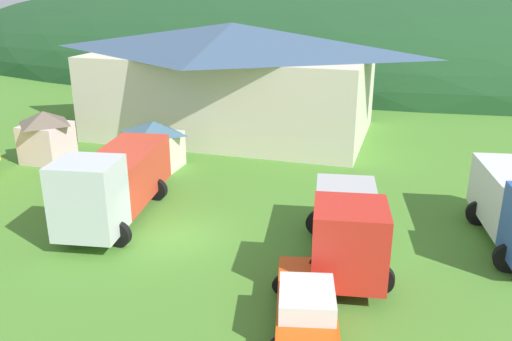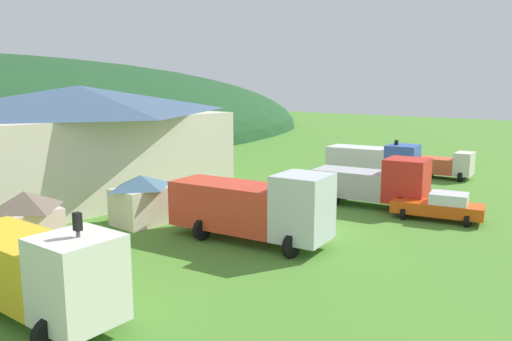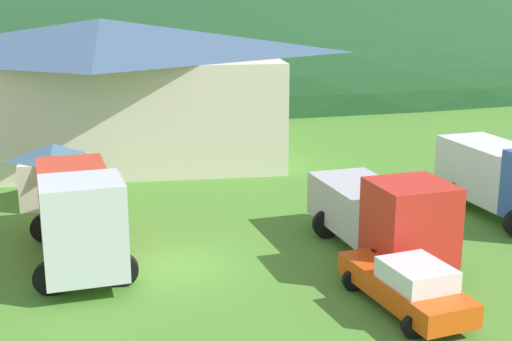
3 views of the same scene
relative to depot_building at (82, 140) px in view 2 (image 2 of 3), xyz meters
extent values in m
plane|color=#4C842D|center=(3.40, -16.90, -4.01)|extent=(200.00, 200.00, 0.00)
cube|color=beige|center=(0.00, 0.00, -1.13)|extent=(18.87, 11.40, 5.76)
pyramid|color=#3D5675|center=(0.00, 0.00, 2.76)|extent=(20.38, 12.31, 2.02)
cube|color=beige|center=(-1.79, -8.97, -2.96)|extent=(2.87, 2.36, 2.09)
pyramid|color=#42667F|center=(-1.79, -8.97, -1.56)|extent=(3.10, 2.54, 0.73)
cube|color=beige|center=(-8.68, -9.74, -2.85)|extent=(2.46, 2.53, 2.31)
pyramid|color=#6B5B4C|center=(-8.68, -9.74, -1.29)|extent=(2.66, 2.73, 0.81)
cube|color=silver|center=(-11.10, -18.24, -2.08)|extent=(2.43, 2.43, 2.75)
cube|color=black|center=(-11.09, -18.36, -1.47)|extent=(1.34, 1.91, 0.88)
cube|color=gold|center=(-11.32, -14.53, -2.39)|extent=(2.60, 5.28, 2.14)
cylinder|color=black|center=(-10.10, -18.18, -3.46)|extent=(1.10, 0.30, 1.10)
cylinder|color=black|center=(-12.09, -18.30, -3.46)|extent=(1.10, 0.30, 1.10)
cylinder|color=black|center=(-10.37, -13.69, -3.46)|extent=(1.10, 0.30, 1.10)
cube|color=silver|center=(0.24, -18.65, -1.89)|extent=(2.89, 2.74, 3.14)
cube|color=black|center=(0.26, -18.77, -1.20)|extent=(1.65, 2.09, 1.00)
cube|color=red|center=(-0.42, -14.52, -2.30)|extent=(3.46, 6.32, 2.31)
cylinder|color=black|center=(1.35, -18.47, -3.46)|extent=(1.10, 0.30, 1.10)
cylinder|color=black|center=(-0.87, -18.83, -3.46)|extent=(1.10, 0.30, 1.10)
cylinder|color=black|center=(0.55, -13.46, -3.46)|extent=(1.10, 0.30, 1.10)
cylinder|color=black|center=(-1.67, -13.82, -3.46)|extent=(1.10, 0.30, 1.10)
cube|color=red|center=(10.88, -19.10, -2.09)|extent=(2.88, 2.85, 2.72)
cube|color=black|center=(10.90, -19.23, -1.50)|extent=(1.65, 2.18, 0.87)
cube|color=#B2B2B7|center=(10.31, -15.53, -2.61)|extent=(3.24, 5.09, 1.70)
cylinder|color=black|center=(11.98, -18.93, -3.46)|extent=(1.10, 0.30, 1.10)
cylinder|color=black|center=(9.79, -19.28, -3.46)|extent=(1.10, 0.30, 1.10)
cylinder|color=black|center=(11.28, -14.65, -3.46)|extent=(1.10, 0.30, 1.10)
cylinder|color=black|center=(9.10, -15.00, -3.46)|extent=(1.10, 0.30, 1.10)
cube|color=#3356AD|center=(17.59, -15.82, -2.09)|extent=(2.80, 2.61, 2.72)
cube|color=black|center=(17.61, -15.92, -1.50)|extent=(1.60, 1.98, 0.87)
cube|color=silver|center=(17.01, -12.39, -2.28)|extent=(3.22, 5.08, 2.36)
cylinder|color=black|center=(18.66, -15.63, -3.46)|extent=(1.10, 0.30, 1.10)
cylinder|color=black|center=(16.53, -16.00, -3.46)|extent=(1.10, 0.30, 1.10)
cylinder|color=black|center=(17.96, -11.51, -3.46)|extent=(1.10, 0.30, 1.10)
cylinder|color=black|center=(15.82, -11.87, -3.46)|extent=(1.10, 0.30, 1.10)
cube|color=beige|center=(23.69, -18.49, -2.65)|extent=(2.26, 1.53, 1.92)
cube|color=black|center=(23.70, -18.56, -2.23)|extent=(1.25, 1.17, 0.61)
cube|color=#DB512D|center=(23.46, -16.21, -2.97)|extent=(2.46, 3.47, 1.27)
cylinder|color=black|center=(24.60, -18.40, -3.61)|extent=(0.80, 0.30, 0.80)
cylinder|color=black|center=(22.78, -18.59, -3.61)|extent=(0.80, 0.30, 0.80)
cylinder|color=black|center=(24.32, -15.63, -3.61)|extent=(0.80, 0.30, 0.80)
cylinder|color=black|center=(22.50, -15.81, -3.61)|extent=(0.80, 0.30, 0.80)
cube|color=#E04E11|center=(9.89, -21.48, -3.32)|extent=(2.92, 5.37, 0.70)
cube|color=silver|center=(10.02, -22.07, -2.66)|extent=(2.09, 2.36, 0.62)
cylinder|color=black|center=(11.04, -22.99, -3.67)|extent=(0.68, 0.24, 0.68)
cylinder|color=black|center=(9.51, -23.34, -3.67)|extent=(0.68, 0.24, 0.68)
cylinder|color=black|center=(10.26, -19.61, -3.67)|extent=(0.68, 0.24, 0.68)
cylinder|color=black|center=(8.73, -19.97, -3.67)|extent=(0.68, 0.24, 0.68)
cylinder|color=#4C4C51|center=(-11.06, -18.38, -2.25)|extent=(0.12, 0.12, 3.50)
cube|color=black|center=(-11.06, -18.38, -0.23)|extent=(0.20, 0.24, 0.55)
sphere|color=red|center=(-11.06, -18.25, -0.23)|extent=(0.14, 0.14, 0.14)
cylinder|color=#4C4C51|center=(17.40, -15.35, -2.46)|extent=(0.12, 0.12, 3.09)
cube|color=black|center=(17.40, -15.35, -0.65)|extent=(0.20, 0.24, 0.55)
sphere|color=green|center=(17.40, -15.22, -0.65)|extent=(0.14, 0.14, 0.14)
cone|color=orange|center=(-0.04, -11.95, -4.01)|extent=(0.36, 0.36, 0.53)
camera|label=1|loc=(12.56, -35.76, 6.39)|focal=37.21mm
camera|label=2|loc=(-18.60, -31.74, 3.78)|focal=35.06mm
camera|label=3|loc=(2.41, -40.68, 5.59)|focal=50.26mm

